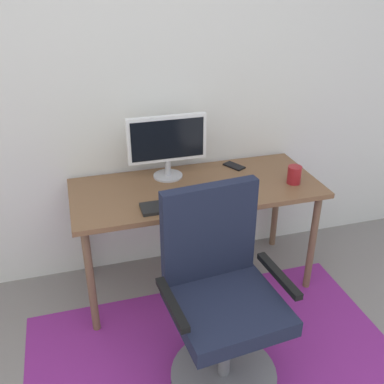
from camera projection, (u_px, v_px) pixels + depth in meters
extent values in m
cube|color=silver|center=(142.00, 74.00, 2.62)|extent=(6.00, 0.10, 2.60)
cube|color=#80257D|center=(217.00, 363.00, 2.34)|extent=(1.96, 1.26, 0.01)
cube|color=brown|center=(196.00, 188.00, 2.63)|extent=(1.47, 0.63, 0.03)
cylinder|color=brown|center=(91.00, 282.00, 2.41)|extent=(0.04, 0.04, 0.68)
cylinder|color=brown|center=(312.00, 243.00, 2.74)|extent=(0.04, 0.04, 0.68)
cylinder|color=brown|center=(84.00, 233.00, 2.85)|extent=(0.04, 0.04, 0.68)
cylinder|color=brown|center=(276.00, 205.00, 3.18)|extent=(0.04, 0.04, 0.68)
cylinder|color=#B2B2B7|center=(168.00, 176.00, 2.74)|extent=(0.18, 0.18, 0.01)
cylinder|color=#B2B2B7|center=(168.00, 168.00, 2.71)|extent=(0.04, 0.04, 0.10)
cube|color=white|center=(167.00, 139.00, 2.63)|extent=(0.48, 0.04, 0.28)
cube|color=black|center=(168.00, 140.00, 2.61)|extent=(0.44, 0.00, 0.24)
cube|color=black|center=(180.00, 204.00, 2.41)|extent=(0.43, 0.13, 0.02)
ellipsoid|color=black|center=(230.00, 194.00, 2.50)|extent=(0.06, 0.10, 0.03)
cylinder|color=maroon|center=(294.00, 175.00, 2.64)|extent=(0.08, 0.08, 0.11)
cube|color=black|center=(234.00, 166.00, 2.87)|extent=(0.13, 0.16, 0.01)
cylinder|color=slate|center=(223.00, 376.00, 2.24)|extent=(0.53, 0.53, 0.05)
cylinder|color=slate|center=(225.00, 344.00, 2.14)|extent=(0.06, 0.06, 0.39)
cube|color=#191E33|center=(227.00, 307.00, 2.03)|extent=(0.53, 0.53, 0.08)
cube|color=#191E33|center=(209.00, 232.00, 2.08)|extent=(0.47, 0.10, 0.49)
cube|color=black|center=(172.00, 304.00, 1.90)|extent=(0.07, 0.35, 0.03)
cube|color=black|center=(279.00, 275.00, 2.07)|extent=(0.07, 0.35, 0.03)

